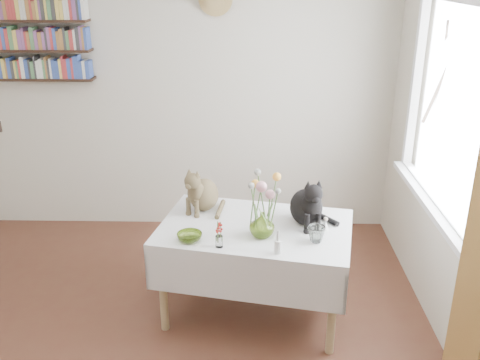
{
  "coord_description": "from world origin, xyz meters",
  "views": [
    {
      "loc": [
        0.75,
        -2.38,
        2.29
      ],
      "look_at": [
        0.68,
        0.73,
        1.05
      ],
      "focal_mm": 40.0,
      "sensor_mm": 36.0,
      "label": 1
    }
  ],
  "objects_px": {
    "black_cat": "(307,198)",
    "tabby_cat": "(204,187)",
    "dining_table": "(255,248)",
    "flower_vase": "(262,225)",
    "bookshelf_unit": "(29,25)"
  },
  "relations": [
    {
      "from": "black_cat",
      "to": "flower_vase",
      "type": "height_order",
      "value": "black_cat"
    },
    {
      "from": "dining_table",
      "to": "flower_vase",
      "type": "height_order",
      "value": "flower_vase"
    },
    {
      "from": "dining_table",
      "to": "black_cat",
      "type": "relative_size",
      "value": 3.88
    },
    {
      "from": "black_cat",
      "to": "flower_vase",
      "type": "xyz_separation_m",
      "value": [
        -0.3,
        -0.21,
        -0.1
      ]
    },
    {
      "from": "tabby_cat",
      "to": "black_cat",
      "type": "distance_m",
      "value": 0.74
    },
    {
      "from": "black_cat",
      "to": "bookshelf_unit",
      "type": "xyz_separation_m",
      "value": [
        -2.22,
        1.27,
        0.98
      ]
    },
    {
      "from": "tabby_cat",
      "to": "bookshelf_unit",
      "type": "bearing_deg",
      "value": 176.63
    },
    {
      "from": "flower_vase",
      "to": "dining_table",
      "type": "bearing_deg",
      "value": 105.67
    },
    {
      "from": "dining_table",
      "to": "flower_vase",
      "type": "xyz_separation_m",
      "value": [
        0.04,
        -0.15,
        0.25
      ]
    },
    {
      "from": "tabby_cat",
      "to": "dining_table",
      "type": "bearing_deg",
      "value": -5.01
    },
    {
      "from": "black_cat",
      "to": "flower_vase",
      "type": "distance_m",
      "value": 0.38
    },
    {
      "from": "flower_vase",
      "to": "bookshelf_unit",
      "type": "xyz_separation_m",
      "value": [
        -1.92,
        1.48,
        1.08
      ]
    },
    {
      "from": "black_cat",
      "to": "tabby_cat",
      "type": "bearing_deg",
      "value": 151.13
    },
    {
      "from": "dining_table",
      "to": "flower_vase",
      "type": "relative_size",
      "value": 8.3
    },
    {
      "from": "bookshelf_unit",
      "to": "dining_table",
      "type": "bearing_deg",
      "value": -35.23
    }
  ]
}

